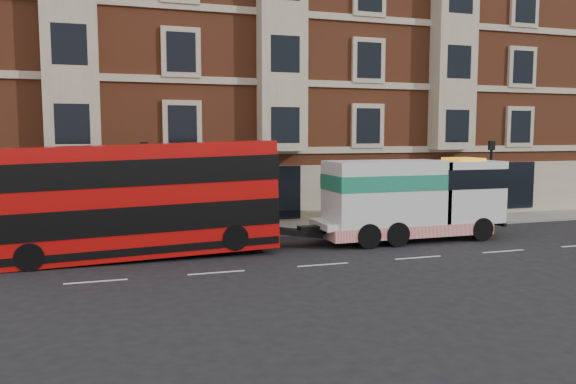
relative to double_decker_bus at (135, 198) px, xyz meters
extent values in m
plane|color=black|center=(6.55, -3.36, -2.35)|extent=(120.00, 120.00, 0.00)
cube|color=slate|center=(6.55, 4.14, -2.28)|extent=(90.00, 3.00, 0.15)
cube|color=brown|center=(7.05, 11.64, 6.65)|extent=(45.00, 12.00, 18.00)
cylinder|color=black|center=(0.55, 2.84, -0.20)|extent=(0.14, 0.14, 4.00)
cube|color=black|center=(0.55, 2.84, 1.90)|extent=(0.35, 0.15, 0.50)
cylinder|color=black|center=(18.55, 2.84, -0.20)|extent=(0.14, 0.14, 4.00)
cube|color=black|center=(18.55, 2.84, 1.90)|extent=(0.35, 0.15, 0.50)
cube|color=#B40B0A|center=(0.00, 0.00, -0.06)|extent=(10.93, 2.44, 4.29)
cube|color=black|center=(0.00, 0.00, -0.69)|extent=(10.97, 2.50, 1.02)
cube|color=black|center=(0.00, 0.00, 1.06)|extent=(10.97, 2.50, 0.98)
cylinder|color=black|center=(-3.71, -1.10, -1.85)|extent=(1.02, 0.31, 1.02)
cylinder|color=black|center=(-3.71, 1.10, -1.85)|extent=(1.02, 0.31, 1.02)
cylinder|color=black|center=(3.71, -1.10, -1.55)|extent=(1.02, 0.31, 1.02)
cylinder|color=black|center=(3.71, 1.10, -1.55)|extent=(1.02, 0.31, 1.02)
cube|color=silver|center=(12.00, 0.00, -1.43)|extent=(8.78, 2.25, 0.29)
cube|color=silver|center=(14.83, 0.00, -0.16)|extent=(3.12, 2.44, 2.83)
cube|color=silver|center=(10.83, 0.00, -0.11)|extent=(5.27, 2.44, 2.83)
cube|color=#1C7E5D|center=(10.83, 0.00, 0.38)|extent=(5.32, 2.48, 0.68)
cube|color=red|center=(11.80, 0.00, -1.77)|extent=(7.81, 2.50, 0.54)
cylinder|color=black|center=(15.12, -1.10, -1.82)|extent=(1.07, 0.34, 1.07)
cylinder|color=black|center=(15.12, 1.10, -1.82)|extent=(1.07, 0.34, 1.07)
cylinder|color=black|center=(10.83, -1.10, -1.82)|extent=(1.07, 0.39, 1.07)
cylinder|color=black|center=(10.83, 1.10, -1.82)|extent=(1.07, 0.39, 1.07)
cylinder|color=black|center=(9.46, -1.10, -1.82)|extent=(1.07, 0.39, 1.07)
cylinder|color=black|center=(9.46, 1.10, -1.82)|extent=(1.07, 0.39, 1.07)
imported|color=#1C2B39|center=(-0.58, 3.16, -1.33)|extent=(0.72, 0.55, 1.76)
camera|label=1|loc=(-0.87, -22.47, 2.45)|focal=35.00mm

